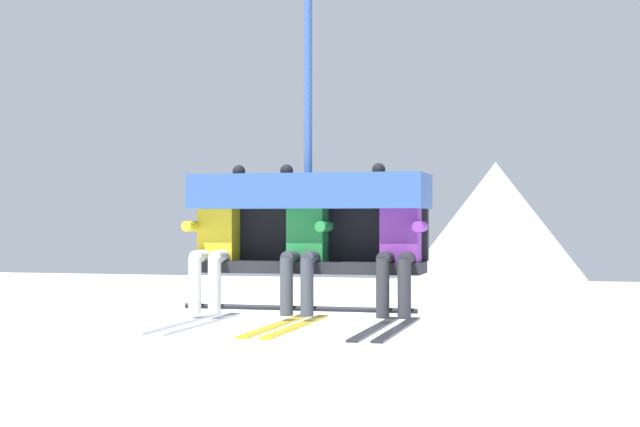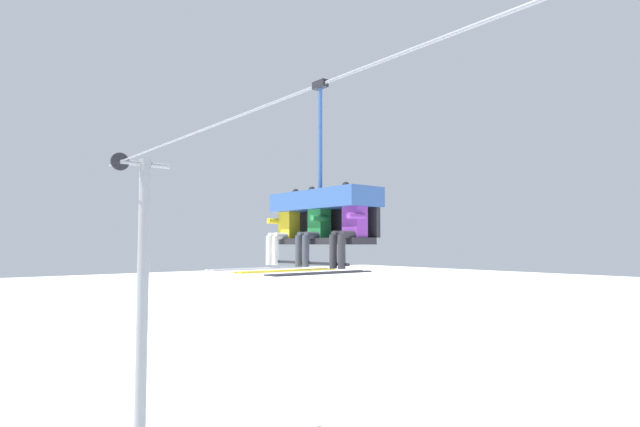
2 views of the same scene
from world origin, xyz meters
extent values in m
cone|color=white|center=(-0.93, 46.49, 4.92)|extent=(15.05, 15.05, 9.84)
cube|color=#232328|center=(1.01, -0.80, 6.22)|extent=(2.00, 0.48, 0.10)
cube|color=#232328|center=(1.01, -0.52, 6.50)|extent=(2.00, 0.08, 0.45)
cube|color=#335699|center=(1.01, -0.74, 6.87)|extent=(2.04, 0.68, 0.30)
cylinder|color=black|center=(1.01, -1.12, 5.89)|extent=(2.00, 0.04, 0.04)
cylinder|color=#335699|center=(1.01, -0.80, 7.86)|extent=(0.07, 0.07, 1.67)
cube|color=yellow|center=(0.20, -0.82, 6.53)|extent=(0.32, 0.22, 0.52)
sphere|color=silver|center=(0.20, -0.82, 6.89)|extent=(0.22, 0.22, 0.22)
ellipsoid|color=black|center=(0.20, -0.92, 6.89)|extent=(0.17, 0.04, 0.08)
cylinder|color=silver|center=(0.11, -0.99, 6.31)|extent=(0.11, 0.34, 0.11)
cylinder|color=silver|center=(0.29, -0.99, 6.31)|extent=(0.11, 0.34, 0.11)
cylinder|color=silver|center=(0.11, -1.16, 6.07)|extent=(0.11, 0.11, 0.48)
cylinder|color=silver|center=(0.29, -1.16, 6.07)|extent=(0.11, 0.11, 0.48)
cube|color=#B2B2BC|center=(0.11, -1.46, 5.78)|extent=(0.09, 1.70, 0.02)
cube|color=#B2B2BC|center=(0.29, -1.46, 5.78)|extent=(0.09, 1.70, 0.02)
cylinder|color=yellow|center=(0.01, -0.97, 6.57)|extent=(0.09, 0.30, 0.09)
cylinder|color=yellow|center=(0.39, -0.82, 6.88)|extent=(0.09, 0.09, 0.30)
sphere|color=black|center=(0.39, -0.82, 7.05)|extent=(0.11, 0.11, 0.11)
cube|color=#23843D|center=(1.01, -0.82, 6.53)|extent=(0.32, 0.22, 0.52)
sphere|color=black|center=(1.01, -0.82, 6.89)|extent=(0.22, 0.22, 0.22)
ellipsoid|color=black|center=(1.01, -0.92, 6.89)|extent=(0.17, 0.04, 0.08)
cylinder|color=#3D424C|center=(0.92, -0.99, 6.31)|extent=(0.11, 0.34, 0.11)
cylinder|color=#3D424C|center=(1.10, -0.99, 6.31)|extent=(0.11, 0.34, 0.11)
cylinder|color=#3D424C|center=(0.92, -1.16, 6.07)|extent=(0.11, 0.11, 0.48)
cylinder|color=#3D424C|center=(1.10, -1.16, 6.07)|extent=(0.11, 0.11, 0.48)
cube|color=gold|center=(0.92, -1.46, 5.78)|extent=(0.09, 1.70, 0.02)
cube|color=gold|center=(1.10, -1.46, 5.78)|extent=(0.09, 1.70, 0.02)
cylinder|color=#23843D|center=(0.83, -0.82, 6.88)|extent=(0.09, 0.09, 0.30)
sphere|color=black|center=(0.83, -0.82, 7.05)|extent=(0.11, 0.11, 0.11)
cylinder|color=#23843D|center=(1.20, -0.97, 6.57)|extent=(0.09, 0.30, 0.09)
cube|color=purple|center=(1.82, -0.82, 6.53)|extent=(0.32, 0.22, 0.52)
sphere|color=black|center=(1.82, -0.82, 6.89)|extent=(0.22, 0.22, 0.22)
ellipsoid|color=black|center=(1.82, -0.92, 6.89)|extent=(0.17, 0.04, 0.08)
cylinder|color=#2D2D33|center=(1.74, -0.99, 6.31)|extent=(0.11, 0.34, 0.11)
cylinder|color=#2D2D33|center=(1.91, -0.99, 6.31)|extent=(0.11, 0.34, 0.11)
cylinder|color=#2D2D33|center=(1.74, -1.16, 6.07)|extent=(0.11, 0.11, 0.48)
cylinder|color=#2D2D33|center=(1.91, -1.16, 6.07)|extent=(0.11, 0.11, 0.48)
cube|color=#232328|center=(1.74, -1.46, 5.78)|extent=(0.09, 1.70, 0.02)
cube|color=#232328|center=(1.91, -1.46, 5.78)|extent=(0.09, 1.70, 0.02)
cylinder|color=purple|center=(1.64, -0.82, 6.88)|extent=(0.09, 0.09, 0.30)
sphere|color=black|center=(1.64, -0.82, 7.05)|extent=(0.11, 0.11, 0.11)
cylinder|color=purple|center=(2.01, -0.97, 6.57)|extent=(0.09, 0.30, 0.09)
camera|label=1|loc=(3.22, -8.95, 6.63)|focal=55.00mm
camera|label=2|loc=(7.08, -5.85, 6.18)|focal=28.00mm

